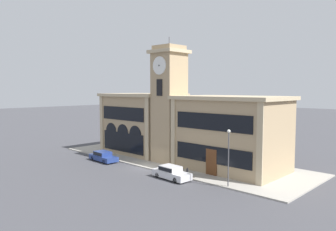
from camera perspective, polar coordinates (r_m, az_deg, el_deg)
The scene contains 9 objects.
ground_plane at distance 42.75m, azimuth -4.24°, elevation -9.13°, with size 300.00×300.00×0.00m, color #424247.
sidewalk_kerb at distance 47.18m, azimuth 1.67°, elevation -7.72°, with size 38.08×12.93×0.15m.
clock_tower at distance 44.87m, azimuth 0.19°, elevation 1.96°, with size 4.36×4.36×17.21m.
town_hall_left_wing at distance 52.30m, azimuth -4.46°, elevation -1.32°, with size 12.28×8.72×9.46m.
town_hall_right_wing at distance 41.55m, azimuth 10.90°, elevation -3.03°, with size 13.61×8.72×9.30m.
parked_car_near at distance 47.37m, azimuth -11.22°, elevation -6.95°, with size 4.99×2.16×1.39m.
parked_car_mid at distance 37.57m, azimuth 0.55°, elevation -9.86°, with size 4.86×2.12×1.47m.
street_lamp at distance 34.15m, azimuth 10.50°, elevation -5.81°, with size 0.36×0.36×5.91m.
bollard at distance 37.97m, azimuth 3.38°, elevation -9.86°, with size 0.18×0.18×1.06m.
Camera 1 is at (30.94, -27.71, 10.15)m, focal length 35.00 mm.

